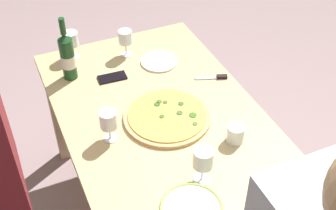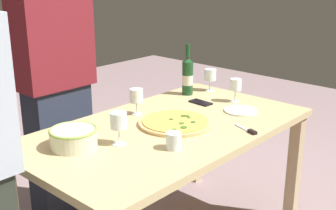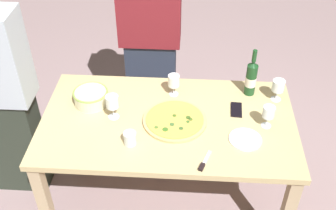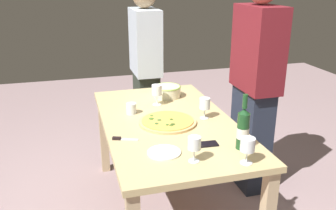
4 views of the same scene
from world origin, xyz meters
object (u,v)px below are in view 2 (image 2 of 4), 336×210
wine_glass_far_right (136,96)px  cup_amber (174,141)px  wine_glass_near_pizza (210,76)px  wine_glass_far_left (236,85)px  serving_bowl (74,137)px  wine_glass_by_bottle (118,121)px  cell_phone (201,103)px  dining_table (168,142)px  wine_bottle (188,76)px  side_plate (241,111)px  pizza_knife (248,130)px  person_guest_left (55,82)px  pizza (175,123)px

wine_glass_far_right → cup_amber: bearing=-115.1°
wine_glass_near_pizza → wine_glass_far_left: size_ratio=1.02×
serving_bowl → wine_glass_by_bottle: wine_glass_by_bottle is taller
wine_glass_by_bottle → cell_phone: (0.78, 0.11, -0.11)m
wine_glass_far_left → wine_glass_far_right: bearing=154.1°
dining_table → wine_glass_near_pizza: 0.77m
wine_bottle → cup_amber: size_ratio=4.21×
dining_table → side_plate: size_ratio=8.11×
pizza_knife → person_guest_left: 1.21m
wine_glass_near_pizza → wine_glass_by_bottle: bearing=-166.8°
side_plate → wine_bottle: bearing=82.4°
wine_glass_far_right → side_plate: bearing=-43.1°
wine_glass_near_pizza → wine_bottle: bearing=161.6°
dining_table → cell_phone: bearing=15.4°
wine_bottle → wine_glass_by_bottle: 0.93m
wine_glass_by_bottle → cup_amber: size_ratio=2.02×
serving_bowl → side_plate: size_ratio=1.16×
wine_bottle → person_guest_left: person_guest_left is taller
dining_table → pizza_knife: 0.44m
dining_table → wine_glass_far_left: bearing=-1.8°
cell_phone → wine_glass_far_right: bearing=163.9°
pizza → dining_table: bearing=160.8°
side_plate → cell_phone: same height
side_plate → pizza_knife: 0.32m
wine_glass_by_bottle → person_guest_left: (0.16, 0.76, 0.02)m
dining_table → cup_amber: size_ratio=19.86×
pizza → side_plate: pizza is taller
serving_bowl → wine_glass_far_right: (0.54, 0.13, 0.06)m
wine_glass_near_pizza → pizza_knife: 0.79m
serving_bowl → cup_amber: (0.31, -0.36, -0.01)m
pizza → wine_bottle: (0.49, 0.32, 0.12)m
side_plate → pizza_knife: pizza_knife is taller
wine_bottle → serving_bowl: bearing=-170.6°
wine_bottle → wine_glass_near_pizza: size_ratio=2.24×
wine_glass_near_pizza → wine_glass_by_bottle: wine_glass_by_bottle is taller
side_plate → pizza_knife: size_ratio=1.21×
wine_glass_far_left → pizza: bearing=179.5°
wine_glass_near_pizza → pizza: bearing=-158.0°
wine_bottle → wine_glass_far_left: (0.08, -0.33, -0.02)m
cell_phone → person_guest_left: 0.91m
dining_table → serving_bowl: 0.55m
wine_glass_far_right → pizza: bearing=-85.6°
wine_glass_near_pizza → pizza_knife: wine_glass_near_pizza is taller
wine_glass_far_left → side_plate: wine_glass_far_left is taller
cell_phone → dining_table: bearing=-161.3°
wine_bottle → person_guest_left: bearing=147.4°
pizza → serving_bowl: 0.58m
wine_glass_far_right → cell_phone: 0.45m
wine_glass_by_bottle → person_guest_left: person_guest_left is taller
wine_glass_near_pizza → wine_glass_far_right: same height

